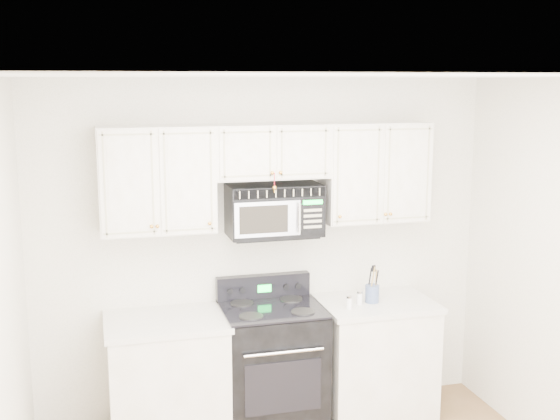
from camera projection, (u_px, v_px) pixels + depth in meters
name	position (u px, v px, depth m)	size (l,w,h in m)	color
room	(343.00, 325.00, 3.72)	(3.51, 3.51, 2.61)	#855F42
base_cabinet_left	(168.00, 384.00, 5.04)	(0.86, 0.65, 0.92)	white
base_cabinet_right	(375.00, 362.00, 5.45)	(0.86, 0.65, 0.92)	white
range	(272.00, 365.00, 5.24)	(0.73, 0.66, 1.11)	black
upper_cabinets	(270.00, 170.00, 5.11)	(2.44, 0.37, 0.75)	white
microwave	(274.00, 210.00, 5.16)	(0.69, 0.39, 0.38)	black
utensil_crock	(372.00, 293.00, 5.32)	(0.11, 0.11, 0.29)	slate
shaker_salt	(349.00, 302.00, 5.16)	(0.04, 0.04, 0.10)	white
shaker_pepper	(359.00, 298.00, 5.27)	(0.04, 0.04, 0.10)	white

